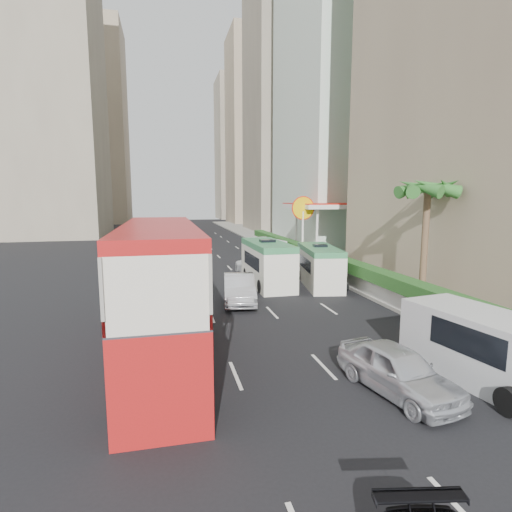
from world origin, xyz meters
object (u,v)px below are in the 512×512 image
object	(u,v)px
minibus_near	(267,264)
van_asset	(253,275)
car_silver_lane_b	(396,393)
palm_tree	(424,247)
double_decker_bus	(161,293)
car_silver_lane_a	(239,302)
panel_van_near	(490,350)
minibus_far	(320,266)
shell_station	(325,231)
panel_van_far	(266,249)

from	to	relation	value
minibus_near	van_asset	bearing A→B (deg)	91.98
car_silver_lane_b	palm_tree	world-z (taller)	palm_tree
double_decker_bus	car_silver_lane_a	distance (m)	8.97
panel_van_near	palm_tree	world-z (taller)	palm_tree
car_silver_lane_b	minibus_near	size ratio (longest dim) A/B	0.64
minibus_far	palm_tree	distance (m)	7.66
car_silver_lane_a	van_asset	xyz separation A→B (m)	(2.60, 8.00, 0.00)
double_decker_bus	panel_van_near	size ratio (longest dim) A/B	1.94
car_silver_lane_b	palm_tree	distance (m)	11.23
van_asset	shell_station	distance (m)	12.13
double_decker_bus	panel_van_far	world-z (taller)	double_decker_bus
car_silver_lane_a	palm_tree	world-z (taller)	palm_tree
car_silver_lane_b	panel_van_near	distance (m)	3.46
panel_van_near	panel_van_far	distance (m)	27.40
panel_van_near	panel_van_far	xyz separation A→B (m)	(-0.39, 27.40, -0.13)
double_decker_bus	car_silver_lane_b	world-z (taller)	double_decker_bus
palm_tree	car_silver_lane_a	bearing A→B (deg)	160.02
double_decker_bus	minibus_far	bearing A→B (deg)	45.29
panel_van_near	shell_station	world-z (taller)	shell_station
car_silver_lane_a	palm_tree	xyz separation A→B (m)	(9.50, -3.45, 3.38)
double_decker_bus	car_silver_lane_b	bearing A→B (deg)	-31.48
minibus_near	shell_station	xyz separation A→B (m)	(8.93, 11.35, 1.25)
car_silver_lane_b	minibus_far	world-z (taller)	minibus_far
panel_van_far	shell_station	xyz separation A→B (m)	(6.06, -0.01, 1.75)
double_decker_bus	van_asset	bearing A→B (deg)	65.93
minibus_far	panel_van_far	xyz separation A→B (m)	(-0.56, 12.40, -0.35)
double_decker_bus	panel_van_far	bearing A→B (deg)	66.64
van_asset	panel_van_far	bearing A→B (deg)	65.15
shell_station	panel_van_far	bearing A→B (deg)	179.94
panel_van_near	palm_tree	xyz separation A→B (m)	(3.47, 8.39, 2.24)
car_silver_lane_b	minibus_far	bearing A→B (deg)	65.50
minibus_near	panel_van_near	distance (m)	16.38
minibus_far	van_asset	bearing A→B (deg)	135.99
car_silver_lane_a	panel_van_near	bearing A→B (deg)	-54.99
minibus_near	minibus_far	xyz separation A→B (m)	(3.44, -1.05, -0.15)
minibus_far	car_silver_lane_a	bearing A→B (deg)	-143.63
double_decker_bus	palm_tree	distance (m)	14.39
car_silver_lane_b	van_asset	distance (m)	19.78
minibus_far	double_decker_bus	bearing A→B (deg)	-125.33
double_decker_bus	panel_van_near	world-z (taller)	double_decker_bus
minibus_near	shell_station	size ratio (longest dim) A/B	0.85
panel_van_far	shell_station	size ratio (longest dim) A/B	0.63
van_asset	palm_tree	bearing A→B (deg)	-61.90
palm_tree	shell_station	bearing A→B (deg)	83.40
palm_tree	double_decker_bus	bearing A→B (deg)	-163.84
palm_tree	car_silver_lane_b	bearing A→B (deg)	-129.00
panel_van_far	palm_tree	size ratio (longest dim) A/B	0.78
minibus_near	palm_tree	size ratio (longest dim) A/B	1.06
car_silver_lane_b	panel_van_far	xyz separation A→B (m)	(2.88, 27.33, 1.00)
double_decker_bus	shell_station	distance (m)	28.02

